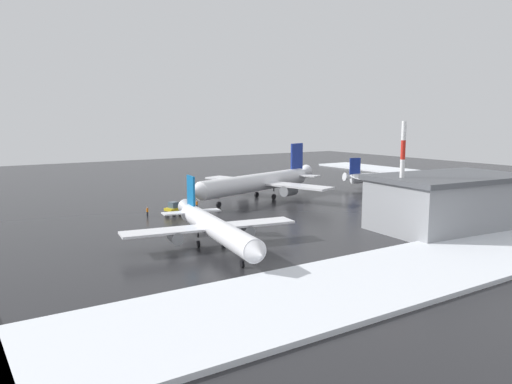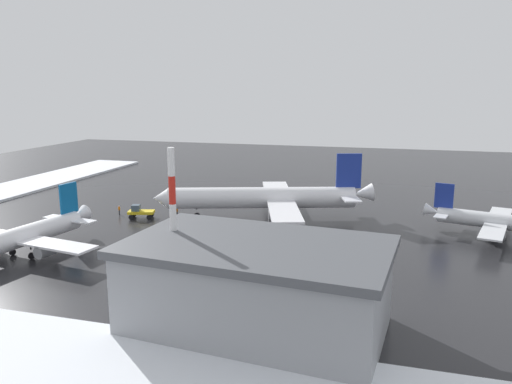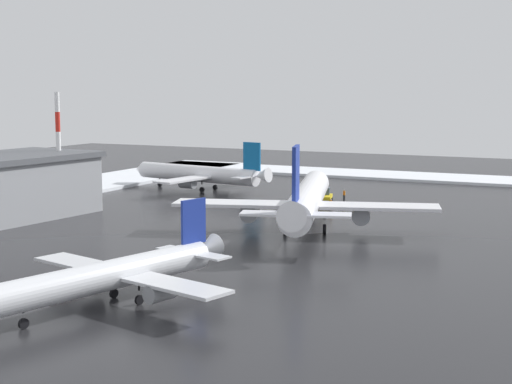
% 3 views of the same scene
% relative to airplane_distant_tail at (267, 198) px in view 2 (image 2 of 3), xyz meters
% --- Properties ---
extents(ground_plane, '(240.00, 240.00, 0.00)m').
position_rel_airplane_distant_tail_xyz_m(ground_plane, '(3.87, -3.13, -3.90)').
color(ground_plane, '#232326').
extents(airplane_distant_tail, '(38.79, 32.67, 11.79)m').
position_rel_airplane_distant_tail_xyz_m(airplane_distant_tail, '(0.00, 0.00, 0.00)').
color(airplane_distant_tail, white).
rests_on(airplane_distant_tail, ground_plane).
extents(airplane_parked_starboard, '(26.08, 21.89, 7.85)m').
position_rel_airplane_distant_tail_xyz_m(airplane_parked_starboard, '(39.30, -1.43, -1.30)').
color(airplane_parked_starboard, silver).
rests_on(airplane_parked_starboard, ground_plane).
extents(airplane_parked_portside, '(25.03, 29.99, 8.92)m').
position_rel_airplane_distant_tail_xyz_m(airplane_parked_portside, '(-27.88, -31.43, -0.95)').
color(airplane_parked_portside, white).
rests_on(airplane_parked_portside, ground_plane).
extents(pushback_tug, '(5.02, 3.36, 2.50)m').
position_rel_airplane_distant_tail_xyz_m(pushback_tug, '(-22.22, -6.00, -2.61)').
color(pushback_tug, gold).
rests_on(pushback_tug, ground_plane).
extents(ground_crew_beside_wing, '(0.36, 0.36, 1.71)m').
position_rel_airplane_distant_tail_xyz_m(ground_crew_beside_wing, '(-16.38, -2.78, -2.93)').
color(ground_crew_beside_wing, black).
rests_on(ground_crew_beside_wing, ground_plane).
extents(ground_crew_by_nose_gear, '(0.36, 0.36, 1.71)m').
position_rel_airplane_distant_tail_xyz_m(ground_crew_by_nose_gear, '(-27.29, -4.56, -2.93)').
color(ground_crew_by_nose_gear, black).
rests_on(ground_crew_by_nose_gear, ground_plane).
extents(antenna_mast, '(0.70, 0.70, 17.34)m').
position_rel_airplane_distant_tail_xyz_m(antenna_mast, '(0.23, -39.24, 4.77)').
color(antenna_mast, red).
rests_on(antenna_mast, ground_plane).
extents(cargo_hangar, '(26.28, 17.25, 8.80)m').
position_rel_airplane_distant_tail_xyz_m(cargo_hangar, '(9.66, -41.04, 0.54)').
color(cargo_hangar, gray).
rests_on(cargo_hangar, ground_plane).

